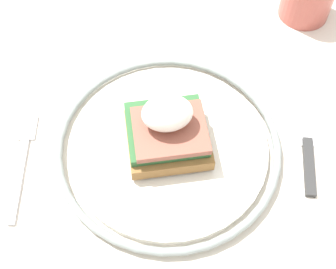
% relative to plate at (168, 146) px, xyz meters
% --- Properties ---
extents(dining_table, '(1.12, 0.87, 0.76)m').
position_rel_plate_xyz_m(dining_table, '(0.02, 0.01, -0.11)').
color(dining_table, beige).
rests_on(dining_table, ground_plane).
extents(plate, '(0.28, 0.28, 0.02)m').
position_rel_plate_xyz_m(plate, '(0.00, 0.00, 0.00)').
color(plate, silver).
rests_on(plate, dining_table).
extents(sandwich, '(0.10, 0.11, 0.08)m').
position_rel_plate_xyz_m(sandwich, '(0.00, 0.00, 0.03)').
color(sandwich, olive).
rests_on(sandwich, plate).
extents(fork, '(0.04, 0.15, 0.00)m').
position_rel_plate_xyz_m(fork, '(-0.18, 0.01, -0.01)').
color(fork, silver).
rests_on(fork, dining_table).
extents(knife, '(0.06, 0.18, 0.01)m').
position_rel_plate_xyz_m(knife, '(0.17, -0.01, -0.01)').
color(knife, '#2D2D2D').
rests_on(knife, dining_table).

